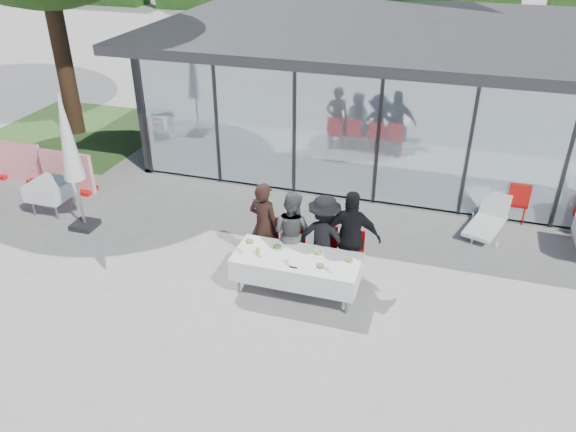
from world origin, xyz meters
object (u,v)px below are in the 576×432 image
at_px(diner_chair_d, 351,253).
at_px(folded_eyeglasses, 293,267).
at_px(diner_c, 324,237).
at_px(spare_chair_b, 518,200).
at_px(diner_chair_a, 266,239).
at_px(plate_a, 249,242).
at_px(lounger, 488,219).
at_px(plate_b, 277,247).
at_px(diner_chair_b, 293,243).
at_px(plate_c, 317,253).
at_px(dining_table, 297,267).
at_px(diner_chair_c, 324,248).
at_px(market_umbrella, 69,146).
at_px(plate_d, 349,260).
at_px(diner_d, 351,238).
at_px(diner_a, 264,225).
at_px(diner_b, 292,232).
at_px(juice_bottle, 258,252).
at_px(plate_extra, 320,266).
at_px(spare_table_left, 50,190).

distance_m(diner_chair_d, folded_eyeglasses, 1.37).
distance_m(diner_c, spare_chair_b, 4.81).
relative_size(diner_chair_a, plate_a, 3.95).
bearing_deg(lounger, plate_b, -139.90).
xyz_separation_m(diner_chair_b, plate_c, (0.61, -0.55, 0.24)).
relative_size(dining_table, plate_b, 9.16).
bearing_deg(diner_chair_c, market_umbrella, 178.85).
relative_size(diner_chair_d, plate_d, 3.95).
xyz_separation_m(diner_d, plate_b, (-1.25, -0.48, -0.14)).
xyz_separation_m(diner_chair_c, diner_d, (0.51, -0.09, 0.38)).
bearing_deg(dining_table, diner_a, 141.86).
relative_size(diner_b, folded_eyeglasses, 11.93).
height_order(diner_b, diner_c, diner_c).
bearing_deg(diner_chair_a, plate_b, -53.74).
bearing_deg(market_umbrella, juice_bottle, -12.84).
bearing_deg(plate_extra, plate_b, 157.24).
relative_size(dining_table, diner_chair_d, 2.32).
distance_m(diner_b, diner_chair_c, 0.69).
bearing_deg(plate_d, diner_chair_b, 152.77).
relative_size(diner_b, lounger, 1.15).
distance_m(plate_d, spare_chair_b, 4.79).
distance_m(diner_b, folded_eyeglasses, 1.05).
bearing_deg(market_umbrella, spare_chair_b, 18.51).
distance_m(dining_table, spare_table_left, 6.31).
bearing_deg(plate_a, plate_extra, -15.24).
height_order(dining_table, juice_bottle, juice_bottle).
height_order(diner_a, plate_d, diner_a).
bearing_deg(juice_bottle, diner_c, 38.67).
xyz_separation_m(diner_a, lounger, (4.17, 2.68, -0.63)).
height_order(diner_d, plate_extra, diner_d).
bearing_deg(diner_chair_a, diner_d, -3.17).
bearing_deg(market_umbrella, diner_chair_d, -1.05).
bearing_deg(diner_chair_c, diner_a, -175.45).
height_order(diner_chair_b, diner_c, diner_c).
xyz_separation_m(diner_a, folded_eyeglasses, (0.87, -0.99, -0.13)).
xyz_separation_m(diner_a, plate_d, (1.74, -0.53, -0.11)).
distance_m(plate_b, lounger, 4.93).
bearing_deg(lounger, diner_chair_a, -148.16).
bearing_deg(diner_chair_b, spare_table_left, 174.76).
height_order(dining_table, diner_chair_a, diner_chair_a).
bearing_deg(diner_chair_d, plate_d, -83.43).
bearing_deg(plate_b, diner_a, 131.20).
bearing_deg(juice_bottle, spare_table_left, 165.39).
bearing_deg(diner_c, diner_a, 6.25).
distance_m(plate_b, plate_extra, 0.97).
xyz_separation_m(plate_c, market_umbrella, (-5.40, 0.65, 1.14)).
distance_m(diner_a, diner_d, 1.67).
xyz_separation_m(dining_table, diner_b, (-0.29, 0.66, 0.30)).
xyz_separation_m(dining_table, diner_c, (0.33, 0.66, 0.30)).
xyz_separation_m(plate_c, spare_chair_b, (3.58, 3.66, -0.24)).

